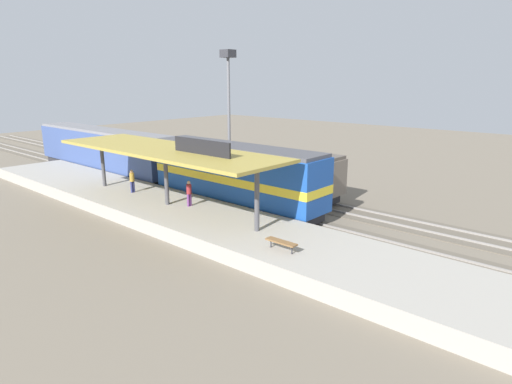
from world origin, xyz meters
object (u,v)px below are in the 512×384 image
at_px(freight_car, 272,171).
at_px(person_waiting, 132,180).
at_px(platform_bench, 281,242).
at_px(locomotive, 235,175).
at_px(passenger_carriage_single, 103,150).
at_px(light_mast, 228,87).
at_px(person_walking, 189,192).

distance_m(freight_car, person_waiting, 10.78).
distance_m(platform_bench, locomotive, 10.78).
relative_size(passenger_carriage_single, person_waiting, 11.70).
bearing_deg(person_waiting, light_mast, 8.57).
relative_size(locomotive, freight_car, 1.20).
bearing_deg(passenger_carriage_single, person_waiting, -110.44).
height_order(person_waiting, person_walking, same).
relative_size(platform_bench, person_walking, 0.99).
xyz_separation_m(passenger_carriage_single, light_mast, (7.80, -9.74, 6.08)).
xyz_separation_m(locomotive, freight_car, (4.60, 0.36, -0.44)).
bearing_deg(locomotive, light_mast, 46.65).
height_order(platform_bench, passenger_carriage_single, passenger_carriage_single).
xyz_separation_m(passenger_carriage_single, person_walking, (-3.89, -17.52, -0.46)).
bearing_deg(person_waiting, locomotive, -56.20).
bearing_deg(person_walking, person_waiting, 94.04).
xyz_separation_m(freight_car, person_waiting, (-8.91, 6.07, -0.12)).
relative_size(platform_bench, light_mast, 0.15).
bearing_deg(freight_car, platform_bench, -138.88).
relative_size(passenger_carriage_single, freight_car, 1.67).
bearing_deg(person_waiting, passenger_carriage_single, 69.56).
bearing_deg(person_walking, passenger_carriage_single, 77.49).
bearing_deg(locomotive, person_waiting, 123.80).
height_order(locomotive, person_walking, locomotive).
xyz_separation_m(light_mast, person_waiting, (-12.11, -1.82, -6.54)).
xyz_separation_m(person_waiting, person_walking, (0.42, -5.96, 0.00)).
bearing_deg(light_mast, person_waiting, -171.43).
relative_size(person_waiting, person_walking, 1.00).
relative_size(freight_car, person_waiting, 7.02).
height_order(light_mast, person_walking, light_mast).
bearing_deg(person_walking, light_mast, 33.66).
bearing_deg(freight_car, person_walking, 179.24).
bearing_deg(platform_bench, light_mast, 51.18).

